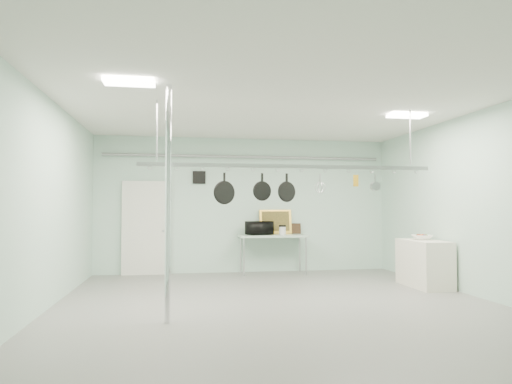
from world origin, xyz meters
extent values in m
plane|color=gray|center=(0.00, 0.00, 0.00)|extent=(8.00, 8.00, 0.00)
cube|color=silver|center=(0.00, 0.00, 3.19)|extent=(7.00, 8.00, 0.02)
cube|color=#B3D7C4|center=(0.00, 3.99, 1.60)|extent=(7.00, 0.02, 3.20)
cube|color=#B3D7C4|center=(3.49, 0.00, 1.60)|extent=(0.02, 8.00, 3.20)
cube|color=silver|center=(-2.30, 3.94, 1.05)|extent=(1.10, 0.10, 2.20)
cube|color=black|center=(-1.10, 3.97, 2.25)|extent=(0.30, 0.04, 0.30)
cylinder|color=gray|center=(0.00, 3.90, 2.75)|extent=(6.60, 0.07, 0.07)
cylinder|color=silver|center=(-1.70, -0.60, 1.60)|extent=(0.08, 0.08, 3.20)
cube|color=#B5D5BE|center=(0.60, 3.60, 0.88)|extent=(1.60, 0.70, 0.05)
cylinder|color=#B7B7BC|center=(-0.12, 3.32, 0.43)|extent=(0.04, 0.04, 0.86)
cylinder|color=#B7B7BC|center=(-0.12, 3.88, 0.43)|extent=(0.04, 0.04, 0.86)
cylinder|color=#B7B7BC|center=(1.32, 3.32, 0.43)|extent=(0.04, 0.04, 0.86)
cylinder|color=#B7B7BC|center=(1.32, 3.88, 0.43)|extent=(0.04, 0.04, 0.86)
cube|color=white|center=(3.15, 1.40, 0.45)|extent=(0.60, 1.20, 0.90)
cube|color=#B7B7BC|center=(0.20, 0.30, 2.20)|extent=(4.80, 0.06, 0.06)
cylinder|color=#B7B7BC|center=(-1.90, 0.30, 2.70)|extent=(0.02, 0.02, 0.94)
cylinder|color=#B7B7BC|center=(2.30, 0.30, 2.70)|extent=(0.02, 0.02, 0.94)
cube|color=white|center=(-2.20, -0.80, 3.16)|extent=(0.65, 0.30, 0.05)
cube|color=white|center=(2.40, 0.60, 3.16)|extent=(0.65, 0.30, 0.05)
imported|color=black|center=(0.28, 3.62, 1.06)|extent=(0.65, 0.53, 0.31)
cylinder|color=silver|center=(0.79, 3.43, 1.00)|extent=(0.17, 0.17, 0.19)
cube|color=gold|center=(0.73, 3.90, 1.20)|extent=(0.78, 0.15, 0.58)
cube|color=#332011|center=(1.20, 3.90, 1.03)|extent=(0.30, 0.09, 0.25)
imported|color=white|center=(3.18, 1.53, 0.95)|extent=(0.49, 0.49, 0.10)
camera|label=1|loc=(-1.54, -6.84, 1.53)|focal=32.00mm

